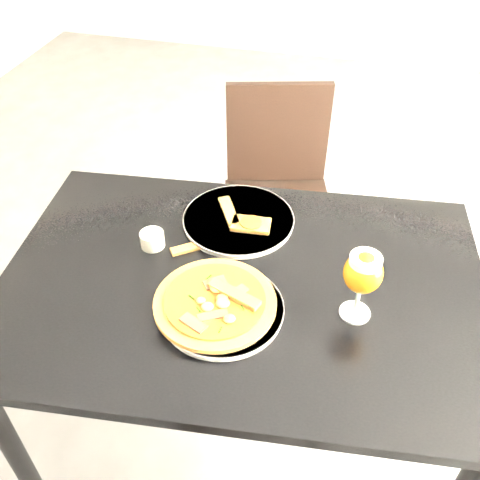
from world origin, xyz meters
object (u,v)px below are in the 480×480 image
(pizza, at_px, (216,302))
(chair_far, at_px, (277,193))
(dining_table, at_px, (242,304))
(beer_glass, at_px, (363,273))

(pizza, bearing_deg, chair_far, 90.44)
(dining_table, bearing_deg, chair_far, 87.42)
(chair_far, bearing_deg, beer_glass, -82.42)
(pizza, distance_m, beer_glass, 0.34)
(dining_table, xyz_separation_m, chair_far, (-0.04, 0.74, -0.18))
(dining_table, height_order, chair_far, chair_far)
(dining_table, xyz_separation_m, beer_glass, (0.28, -0.04, 0.22))
(pizza, relative_size, beer_glass, 1.57)
(chair_far, distance_m, beer_glass, 0.94)
(beer_glass, bearing_deg, dining_table, 171.59)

